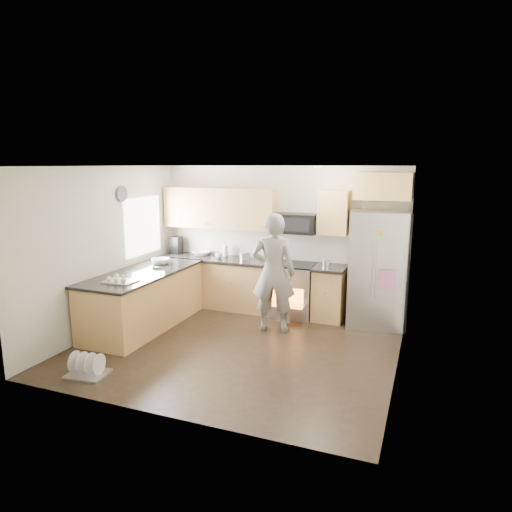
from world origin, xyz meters
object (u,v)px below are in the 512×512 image
at_px(refrigerator, 377,269).
at_px(dish_rack, 87,369).
at_px(person, 273,273).
at_px(stove_range, 293,278).

relative_size(refrigerator, dish_rack, 3.59).
distance_m(person, dish_rack, 3.02).
xyz_separation_m(stove_range, dish_rack, (-1.74, -3.22, -0.60)).
bearing_deg(person, dish_rack, 43.46).
height_order(stove_range, dish_rack, stove_range).
distance_m(stove_range, dish_rack, 3.71).
height_order(person, dish_rack, person).
height_order(refrigerator, dish_rack, refrigerator).
bearing_deg(person, refrigerator, -161.99).
relative_size(refrigerator, person, 1.00).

